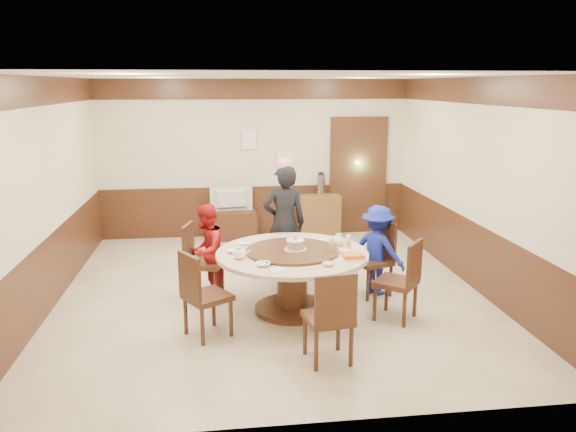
{
  "coord_description": "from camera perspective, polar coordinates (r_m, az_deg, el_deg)",
  "views": [
    {
      "loc": [
        -0.67,
        -7.03,
        2.7
      ],
      "look_at": [
        0.19,
        -0.26,
        1.1
      ],
      "focal_mm": 35.0,
      "sensor_mm": 36.0,
      "label": 1
    }
  ],
  "objects": [
    {
      "name": "saucer_far",
      "position": [
        7.26,
        3.43,
        -2.36
      ],
      "size": [
        0.18,
        0.18,
        0.01
      ],
      "primitive_type": "cylinder",
      "color": "white",
      "rests_on": "banquet_table"
    },
    {
      "name": "notice_right",
      "position": [
        10.13,
        -0.28,
        6.12
      ],
      "size": [
        0.3,
        0.0,
        0.22
      ],
      "primitive_type": "cube",
      "color": "white",
      "rests_on": "room"
    },
    {
      "name": "chair_0",
      "position": [
        7.49,
        8.61,
        -5.62
      ],
      "size": [
        0.57,
        0.56,
        0.97
      ],
      "rotation": [
        0.0,
        0.0,
        1.92
      ],
      "color": "#402214",
      "rests_on": "ground"
    },
    {
      "name": "teapot_right",
      "position": [
        7.01,
        5.12,
        -2.5
      ],
      "size": [
        0.17,
        0.15,
        0.13
      ],
      "primitive_type": "ellipsoid",
      "color": "white",
      "rests_on": "banquet_table"
    },
    {
      "name": "side_cabinet",
      "position": [
        10.24,
        3.01,
        0.06
      ],
      "size": [
        0.8,
        0.4,
        0.75
      ],
      "primitive_type": "cube",
      "color": "brown",
      "rests_on": "ground"
    },
    {
      "name": "birthday_cake",
      "position": [
        6.69,
        0.75,
        -2.92
      ],
      "size": [
        0.26,
        0.26,
        0.18
      ],
      "color": "white",
      "rests_on": "banquet_table"
    },
    {
      "name": "bowl_2",
      "position": [
        6.21,
        -2.52,
        -4.92
      ],
      "size": [
        0.16,
        0.16,
        0.04
      ],
      "primitive_type": "imported",
      "color": "white",
      "rests_on": "banquet_table"
    },
    {
      "name": "chair_4",
      "position": [
        5.69,
        4.14,
        -11.74
      ],
      "size": [
        0.5,
        0.51,
        0.97
      ],
      "rotation": [
        0.0,
        0.0,
        6.43
      ],
      "color": "#402214",
      "rests_on": "ground"
    },
    {
      "name": "room",
      "position": [
        7.26,
        -1.68,
        0.28
      ],
      "size": [
        6.0,
        6.04,
        2.84
      ],
      "color": "beige",
      "rests_on": "ground"
    },
    {
      "name": "bowl_0",
      "position": [
        7.02,
        -4.59,
        -2.83
      ],
      "size": [
        0.14,
        0.14,
        0.03
      ],
      "primitive_type": "imported",
      "color": "white",
      "rests_on": "banquet_table"
    },
    {
      "name": "television",
      "position": [
        9.98,
        -5.72,
        1.68
      ],
      "size": [
        0.76,
        0.18,
        0.43
      ],
      "primitive_type": "imported",
      "rotation": [
        0.0,
        0.0,
        3.25
      ],
      "color": "gray",
      "rests_on": "tv_stand"
    },
    {
      "name": "chair_2",
      "position": [
        7.39,
        -8.58,
        -5.87
      ],
      "size": [
        0.54,
        0.54,
        0.97
      ],
      "rotation": [
        0.0,
        0.0,
        4.46
      ],
      "color": "#402214",
      "rests_on": "ground"
    },
    {
      "name": "chair_3",
      "position": [
        6.27,
        -8.32,
        -9.41
      ],
      "size": [
        0.61,
        0.61,
        0.97
      ],
      "rotation": [
        0.0,
        0.0,
        5.27
      ],
      "color": "#402214",
      "rests_on": "ground"
    },
    {
      "name": "bowl_3",
      "position": [
        6.71,
        5.78,
        -3.6
      ],
      "size": [
        0.12,
        0.12,
        0.04
      ],
      "primitive_type": "imported",
      "color": "white",
      "rests_on": "banquet_table"
    },
    {
      "name": "banquet_table",
      "position": [
        6.78,
        0.43,
        -5.44
      ],
      "size": [
        1.82,
        1.82,
        0.78
      ],
      "color": "#402214",
      "rests_on": "ground"
    },
    {
      "name": "tv_stand",
      "position": [
        10.08,
        -5.66,
        -0.92
      ],
      "size": [
        0.85,
        0.45,
        0.5
      ],
      "primitive_type": "cube",
      "color": "#402214",
      "rests_on": "ground"
    },
    {
      "name": "bottle_0",
      "position": [
        6.73,
        4.47,
        -2.99
      ],
      "size": [
        0.06,
        0.06,
        0.16
      ],
      "primitive_type": "cylinder",
      "color": "silver",
      "rests_on": "banquet_table"
    },
    {
      "name": "saucer_near",
      "position": [
        6.07,
        -1.09,
        -5.49
      ],
      "size": [
        0.18,
        0.18,
        0.01
      ],
      "primitive_type": "cylinder",
      "color": "white",
      "rests_on": "banquet_table"
    },
    {
      "name": "thermos",
      "position": [
        10.13,
        3.36,
        3.18
      ],
      "size": [
        0.15,
        0.15,
        0.38
      ],
      "primitive_type": "cylinder",
      "color": "silver",
      "rests_on": "side_cabinet"
    },
    {
      "name": "bottle_1",
      "position": [
        6.88,
        6.16,
        -2.66
      ],
      "size": [
        0.06,
        0.06,
        0.16
      ],
      "primitive_type": "cylinder",
      "color": "silver",
      "rests_on": "banquet_table"
    },
    {
      "name": "person_standing",
      "position": [
        7.79,
        -0.36,
        -0.75
      ],
      "size": [
        0.61,
        0.42,
        1.64
      ],
      "primitive_type": "imported",
      "rotation": [
        0.0,
        0.0,
        3.18
      ],
      "color": "black",
      "rests_on": "ground"
    },
    {
      "name": "bowl_1",
      "position": [
        6.23,
        4.08,
        -4.89
      ],
      "size": [
        0.13,
        0.13,
        0.04
      ],
      "primitive_type": "imported",
      "color": "white",
      "rests_on": "banquet_table"
    },
    {
      "name": "shrimp_platter",
      "position": [
        6.47,
        6.66,
        -4.18
      ],
      "size": [
        0.3,
        0.2,
        0.06
      ],
      "color": "white",
      "rests_on": "banquet_table"
    },
    {
      "name": "teapot_left",
      "position": [
        6.47,
        -4.97,
        -3.83
      ],
      "size": [
        0.17,
        0.15,
        0.13
      ],
      "primitive_type": "ellipsoid",
      "color": "white",
      "rests_on": "banquet_table"
    },
    {
      "name": "person_red",
      "position": [
        7.31,
        -8.27,
        -3.52
      ],
      "size": [
        0.64,
        0.72,
        1.23
      ],
      "primitive_type": "imported",
      "rotation": [
        0.0,
        0.0,
        4.36
      ],
      "color": "#B11719",
      "rests_on": "ground"
    },
    {
      "name": "notice_left",
      "position": [
        10.04,
        -4.0,
        7.75
      ],
      "size": [
        0.25,
        0.0,
        0.35
      ],
      "primitive_type": "cube",
      "color": "white",
      "rests_on": "room"
    },
    {
      "name": "person_blue",
      "position": [
        7.43,
        9.07,
        -3.45
      ],
      "size": [
        0.85,
        0.86,
        1.19
      ],
      "primitive_type": "imported",
      "rotation": [
        0.0,
        0.0,
        2.34
      ],
      "color": "#18249A",
      "rests_on": "ground"
    },
    {
      "name": "bowl_4",
      "position": [
        6.72,
        -5.58,
        -3.56
      ],
      "size": [
        0.16,
        0.16,
        0.04
      ],
      "primitive_type": "imported",
      "color": "white",
      "rests_on": "banquet_table"
    },
    {
      "name": "chair_1",
      "position": [
        8.05,
        0.33,
        -4.1
      ],
      "size": [
        0.51,
        0.52,
        0.97
      ],
      "rotation": [
        0.0,
        0.0,
        3.31
      ],
      "color": "#402214",
      "rests_on": "ground"
    },
    {
      "name": "chair_5",
      "position": [
        6.75,
        11.05,
        -7.84
      ],
      "size": [
        0.62,
        0.62,
        0.97
      ],
      "rotation": [
        0.0,
        0.0,
        7.18
      ],
      "color": "#402214",
      "rests_on": "ground"
    }
  ]
}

